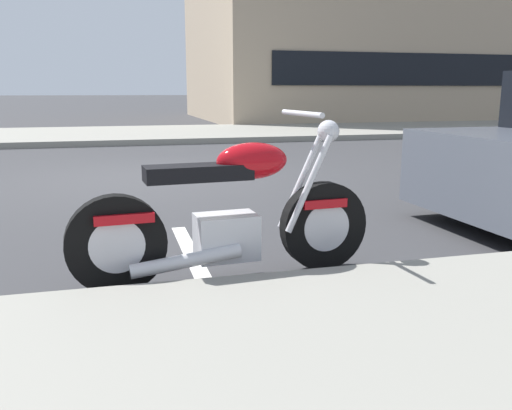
# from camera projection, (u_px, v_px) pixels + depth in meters

# --- Properties ---
(ground_plane) EXTENTS (260.00, 260.00, 0.00)m
(ground_plane) POSITION_uv_depth(u_px,v_px,m) (153.00, 178.00, 7.85)
(ground_plane) COLOR #333335
(sidewalk_far_curb) EXTENTS (120.00, 5.00, 0.14)m
(sidewalk_far_curb) POSITION_uv_depth(u_px,v_px,m) (511.00, 127.00, 17.65)
(sidewalk_far_curb) COLOR gray
(sidewalk_far_curb) RESTS_ON ground
(parking_stall_stripe) EXTENTS (0.12, 2.20, 0.01)m
(parking_stall_stripe) POSITION_uv_depth(u_px,v_px,m) (196.00, 264.00, 3.96)
(parking_stall_stripe) COLOR silver
(parking_stall_stripe) RESTS_ON ground
(parked_motorcycle) EXTENTS (2.04, 0.62, 1.11)m
(parked_motorcycle) POSITION_uv_depth(u_px,v_px,m) (230.00, 217.00, 3.56)
(parked_motorcycle) COLOR black
(parked_motorcycle) RESTS_ON ground
(townhouse_corner_block) EXTENTS (16.00, 11.21, 8.82)m
(townhouse_corner_block) POSITION_uv_depth(u_px,v_px,m) (382.00, 17.00, 24.01)
(townhouse_corner_block) COLOR tan
(townhouse_corner_block) RESTS_ON ground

